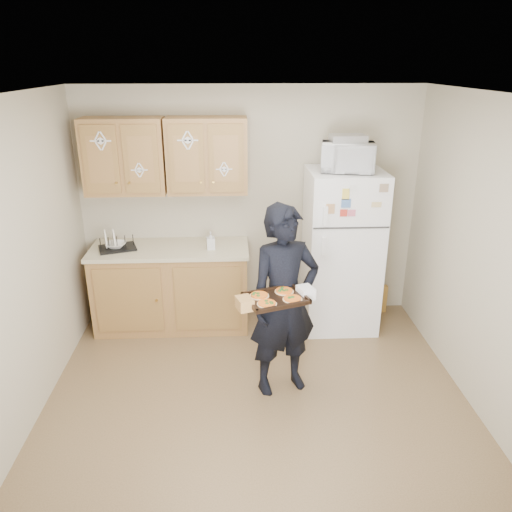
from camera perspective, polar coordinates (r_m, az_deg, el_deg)
The scene contains 23 objects.
floor at distance 4.37m, azimuth 0.23°, elevation -16.99°, with size 3.60×3.60×0.00m, color brown.
ceiling at distance 3.43m, azimuth 0.29°, elevation 17.87°, with size 3.60×3.60×0.00m, color silver.
wall_back at distance 5.42m, azimuth -0.73°, elevation 5.78°, with size 3.60×0.04×2.50m, color #B4AA92.
wall_front at distance 2.19m, azimuth 2.88°, elevation -20.62°, with size 3.60×0.04×2.50m, color #B4AA92.
wall_left at distance 4.05m, azimuth -26.09°, elevation -2.03°, with size 0.04×3.60×2.50m, color #B4AA92.
wall_right at distance 4.21m, azimuth 25.54°, elevation -1.10°, with size 0.04×3.60×2.50m, color #B4AA92.
refrigerator at distance 5.31m, azimuth 9.73°, elevation 0.59°, with size 0.75×0.70×1.70m, color white.
base_cabinet at distance 5.44m, azimuth -9.57°, elevation -3.68°, with size 1.60×0.60×0.86m, color olive.
countertop at distance 5.27m, azimuth -9.87°, elevation 0.76°, with size 1.64×0.64×0.04m, color #BAAB8F.
upper_cab_left at distance 5.22m, azimuth -14.80°, elevation 10.95°, with size 0.80×0.33×0.75m, color olive.
upper_cab_right at distance 5.11m, azimuth -5.61°, elevation 11.35°, with size 0.80×0.33×0.75m, color olive.
cereal_box at distance 5.92m, azimuth 13.72°, elevation -4.75°, with size 0.20×0.07×0.32m, color #F1DA55.
person at distance 4.18m, azimuth 3.24°, elevation -5.23°, with size 0.61×0.40×1.68m, color black.
baking_tray at distance 3.85m, azimuth 2.27°, elevation -4.93°, with size 0.45×0.33×0.04m, color black.
pizza_front_left at distance 3.74m, azimuth 1.26°, elevation -5.45°, with size 0.15×0.15×0.02m, color orange.
pizza_front_right at distance 3.82m, azimuth 4.19°, elevation -4.90°, with size 0.15×0.15×0.02m, color orange.
pizza_back_left at distance 3.86m, azimuth 0.39°, elevation -4.51°, with size 0.15×0.15×0.02m, color orange.
pizza_back_right at distance 3.94m, azimuth 3.24°, elevation -4.00°, with size 0.15×0.15×0.02m, color orange.
microwave at distance 5.00m, azimuth 10.41°, elevation 11.04°, with size 0.50×0.34×0.28m, color white.
foil_pan at distance 5.00m, azimuth 10.47°, elevation 13.08°, with size 0.34×0.23×0.07m, color silver.
dish_rack at distance 5.32m, azimuth -15.61°, elevation 1.53°, with size 0.36×0.27×0.15m, color black.
bowl at distance 5.33m, azimuth -15.71°, elevation 1.23°, with size 0.20×0.20×0.05m, color white.
soap_bottle at distance 5.14m, azimuth -5.20°, elevation 1.76°, with size 0.08×0.08×0.18m, color white.
Camera 1 is at (-0.18, -3.41, 2.72)m, focal length 35.00 mm.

